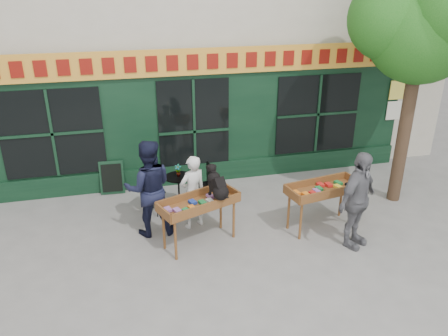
{
  "coord_description": "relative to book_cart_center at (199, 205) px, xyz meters",
  "views": [
    {
      "loc": [
        -1.72,
        -7.54,
        4.69
      ],
      "look_at": [
        0.28,
        0.5,
        1.12
      ],
      "focal_mm": 35.0,
      "sensor_mm": 36.0,
      "label": 1
    }
  ],
  "objects": [
    {
      "name": "bistro_table",
      "position": [
        -0.17,
        1.52,
        -0.28
      ],
      "size": [
        0.6,
        0.6,
        0.76
      ],
      "color": "black",
      "rests_on": "ground"
    },
    {
      "name": "man_right",
      "position": [
        2.83,
        -0.77,
        0.13
      ],
      "size": [
        1.2,
        0.96,
        1.9
      ],
      "primitive_type": "imported",
      "rotation": [
        0.0,
        0.0,
        0.52
      ],
      "color": "#5E5D63",
      "rests_on": "ground"
    },
    {
      "name": "bistro_chair_right",
      "position": [
        0.47,
        1.58,
        -0.26
      ],
      "size": [
        0.41,
        0.41,
        0.95
      ],
      "rotation": [
        0.0,
        0.0,
        -1.43
      ],
      "color": "black",
      "rests_on": "ground"
    },
    {
      "name": "book_cart_right",
      "position": [
        2.53,
        -0.02,
        0.0
      ],
      "size": [
        1.58,
        0.87,
        0.99
      ],
      "rotation": [
        0.0,
        0.0,
        0.17
      ],
      "color": "brown",
      "rests_on": "ground"
    },
    {
      "name": "dog",
      "position": [
        0.35,
        -0.05,
        0.47
      ],
      "size": [
        0.54,
        0.68,
        0.6
      ],
      "primitive_type": null,
      "rotation": [
        0.0,
        0.0,
        0.37
      ],
      "color": "black",
      "rests_on": "book_cart_center"
    },
    {
      "name": "woman",
      "position": [
        0.0,
        0.65,
        -0.04
      ],
      "size": [
        0.66,
        0.55,
        1.56
      ],
      "primitive_type": "imported",
      "rotation": [
        0.0,
        0.0,
        3.52
      ],
      "color": "silver",
      "rests_on": "ground"
    },
    {
      "name": "bistro_chair_left",
      "position": [
        -0.79,
        1.47,
        -0.26
      ],
      "size": [
        0.51,
        0.51,
        0.95
      ],
      "rotation": [
        0.0,
        0.0,
        0.93
      ],
      "color": "black",
      "rests_on": "ground"
    },
    {
      "name": "chalkboard",
      "position": [
        -1.6,
        2.62,
        -0.42
      ],
      "size": [
        0.57,
        0.22,
        0.79
      ],
      "rotation": [
        0.0,
        0.0,
        -0.05
      ],
      "color": "black",
      "rests_on": "ground"
    },
    {
      "name": "book_cart_center",
      "position": [
        0.0,
        0.0,
        0.0
      ],
      "size": [
        1.62,
        1.12,
        0.99
      ],
      "rotation": [
        0.0,
        0.0,
        0.37
      ],
      "color": "brown",
      "rests_on": "ground"
    },
    {
      "name": "street_tree",
      "position": [
        4.77,
        0.79,
        3.29
      ],
      "size": [
        3.05,
        2.9,
        5.6
      ],
      "color": "#382619",
      "rests_on": "ground"
    },
    {
      "name": "potted_plant",
      "position": [
        -0.17,
        1.52,
        0.08
      ],
      "size": [
        0.17,
        0.15,
        0.28
      ],
      "primitive_type": "imported",
      "rotation": [
        0.0,
        0.0,
        -0.38
      ],
      "color": "gray",
      "rests_on": "bistro_table"
    },
    {
      "name": "ground",
      "position": [
        0.43,
        0.43,
        -0.82
      ],
      "size": [
        80.0,
        80.0,
        0.0
      ],
      "primitive_type": "plane",
      "color": "slate",
      "rests_on": "ground"
    },
    {
      "name": "man_left",
      "position": [
        -0.87,
        0.62,
        0.16
      ],
      "size": [
        0.98,
        0.78,
        1.97
      ],
      "primitive_type": "imported",
      "rotation": [
        0.0,
        0.0,
        3.11
      ],
      "color": "black",
      "rests_on": "ground"
    }
  ]
}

